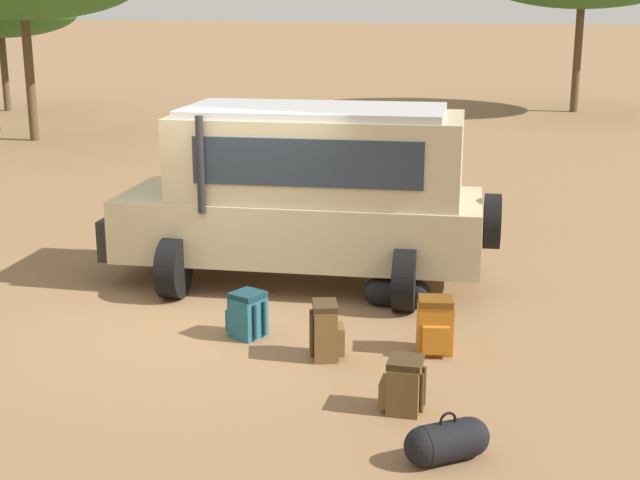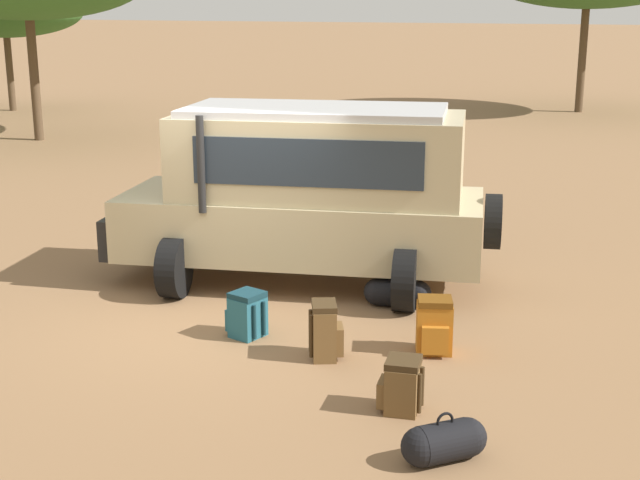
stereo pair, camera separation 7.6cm
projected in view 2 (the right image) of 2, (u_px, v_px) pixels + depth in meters
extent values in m
plane|color=olive|center=(214.00, 320.00, 10.95)|extent=(320.00, 320.00, 0.00)
cube|color=tan|center=(301.00, 224.00, 12.27)|extent=(5.20, 2.96, 0.84)
cube|color=tan|center=(319.00, 155.00, 11.98)|extent=(4.13, 2.61, 1.10)
cube|color=#232D38|center=(210.00, 156.00, 12.25)|extent=(0.41, 1.53, 0.77)
cube|color=#232D38|center=(307.00, 163.00, 11.11)|extent=(2.87, 0.71, 0.60)
cube|color=#232D38|center=(330.00, 142.00, 12.83)|extent=(2.87, 0.71, 0.60)
cube|color=#B7B7B7|center=(316.00, 110.00, 11.83)|extent=(3.73, 2.44, 0.10)
cube|color=black|center=(126.00, 228.00, 12.75)|extent=(0.52, 1.61, 0.56)
cylinder|color=black|center=(201.00, 165.00, 11.29)|extent=(0.10, 0.10, 1.25)
cylinder|color=black|center=(174.00, 268.00, 11.72)|extent=(0.45, 0.84, 0.80)
cylinder|color=black|center=(216.00, 232.00, 13.56)|extent=(0.45, 0.84, 0.80)
cylinder|color=black|center=(405.00, 280.00, 11.20)|extent=(0.45, 0.84, 0.80)
cylinder|color=black|center=(416.00, 241.00, 13.04)|extent=(0.45, 0.84, 0.80)
cylinder|color=black|center=(493.00, 222.00, 11.79)|extent=(0.38, 0.77, 0.74)
cube|color=brown|center=(324.00, 333.00, 9.72)|extent=(0.40, 0.46, 0.57)
cube|color=brown|center=(339.00, 339.00, 9.75)|extent=(0.20, 0.30, 0.31)
cube|color=#3A2A16|center=(324.00, 306.00, 9.64)|extent=(0.40, 0.45, 0.07)
cylinder|color=#3A2A16|center=(311.00, 331.00, 9.80)|extent=(0.04, 0.04, 0.48)
cylinder|color=#3A2A16|center=(311.00, 336.00, 9.63)|extent=(0.04, 0.04, 0.48)
cube|color=brown|center=(403.00, 388.00, 8.47)|extent=(0.36, 0.42, 0.46)
cube|color=brown|center=(383.00, 392.00, 8.53)|extent=(0.12, 0.29, 0.25)
cube|color=#3A2A16|center=(404.00, 363.00, 8.40)|extent=(0.37, 0.40, 0.07)
cylinder|color=#3A2A16|center=(419.00, 394.00, 8.35)|extent=(0.04, 0.04, 0.39)
cylinder|color=#3A2A16|center=(422.00, 386.00, 8.51)|extent=(0.04, 0.04, 0.39)
cube|color=#235B6B|center=(248.00, 317.00, 10.36)|extent=(0.40, 0.43, 0.48)
cube|color=#235B6B|center=(235.00, 318.00, 10.49)|extent=(0.15, 0.28, 0.26)
cube|color=#13323A|center=(247.00, 295.00, 10.29)|extent=(0.41, 0.42, 0.07)
cylinder|color=#13323A|center=(254.00, 322.00, 10.19)|extent=(0.04, 0.04, 0.41)
cylinder|color=#13323A|center=(264.00, 318.00, 10.32)|extent=(0.04, 0.04, 0.41)
cube|color=#B26619|center=(434.00, 328.00, 9.88)|extent=(0.48, 0.43, 0.57)
cube|color=#B26619|center=(435.00, 341.00, 9.70)|extent=(0.30, 0.17, 0.31)
cube|color=#62380E|center=(435.00, 301.00, 9.80)|extent=(0.46, 0.44, 0.07)
cylinder|color=#62380E|center=(441.00, 323.00, 10.05)|extent=(0.04, 0.04, 0.48)
cylinder|color=#62380E|center=(425.00, 322.00, 10.06)|extent=(0.04, 0.04, 0.48)
cylinder|color=black|center=(397.00, 293.00, 11.41)|extent=(0.59, 0.47, 0.36)
sphere|color=black|center=(377.00, 292.00, 11.45)|extent=(0.35, 0.35, 0.35)
sphere|color=black|center=(418.00, 294.00, 11.36)|extent=(0.35, 0.35, 0.35)
torus|color=black|center=(398.00, 278.00, 11.35)|extent=(0.17, 0.06, 0.16)
cylinder|color=black|center=(444.00, 442.00, 7.55)|extent=(0.56, 0.57, 0.35)
sphere|color=black|center=(421.00, 447.00, 7.47)|extent=(0.34, 0.34, 0.34)
sphere|color=black|center=(467.00, 437.00, 7.63)|extent=(0.34, 0.34, 0.34)
torus|color=black|center=(445.00, 421.00, 7.50)|extent=(0.13, 0.13, 0.16)
cylinder|color=brown|center=(10.00, 73.00, 31.84)|extent=(0.24, 0.24, 2.71)
ellipsoid|color=#336628|center=(4.00, 11.00, 31.30)|extent=(5.56, 5.19, 1.81)
cylinder|color=brown|center=(34.00, 78.00, 24.85)|extent=(0.26, 0.26, 3.46)
cylinder|color=brown|center=(582.00, 58.00, 31.30)|extent=(0.28, 0.28, 3.75)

